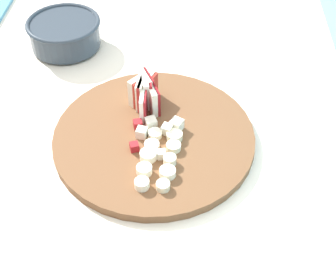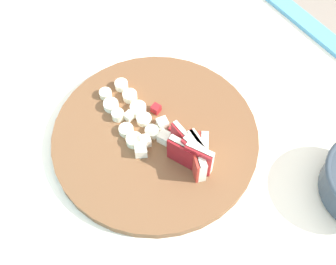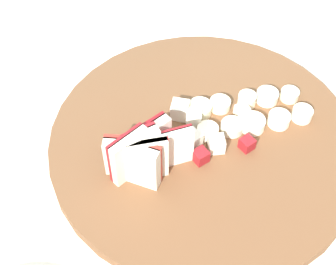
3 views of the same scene
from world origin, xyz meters
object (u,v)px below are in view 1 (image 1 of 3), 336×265
at_px(cutting_board, 154,137).
at_px(banana_slice_rows, 159,158).
at_px(apple_dice_pile, 156,132).
at_px(apple_wedge_fan, 146,93).
at_px(ceramic_bowl, 65,32).

relative_size(cutting_board, banana_slice_rows, 2.56).
xyz_separation_m(apple_dice_pile, banana_slice_rows, (0.06, 0.01, -0.00)).
height_order(cutting_board, apple_wedge_fan, apple_wedge_fan).
bearing_deg(apple_dice_pile, ceramic_bowl, -142.12).
relative_size(cutting_board, apple_wedge_fan, 3.70).
bearing_deg(apple_dice_pile, banana_slice_rows, 9.23).
distance_m(apple_wedge_fan, ceramic_bowl, 0.29).
bearing_deg(apple_wedge_fan, banana_slice_rows, 13.96).
distance_m(cutting_board, apple_dice_pile, 0.02).
xyz_separation_m(banana_slice_rows, ceramic_bowl, (-0.36, -0.24, 0.01)).
distance_m(banana_slice_rows, ceramic_bowl, 0.43).
xyz_separation_m(apple_wedge_fan, ceramic_bowl, (-0.21, -0.20, -0.01)).
xyz_separation_m(cutting_board, banana_slice_rows, (0.07, 0.01, 0.02)).
height_order(apple_dice_pile, ceramic_bowl, ceramic_bowl).
height_order(apple_wedge_fan, apple_dice_pile, apple_wedge_fan).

